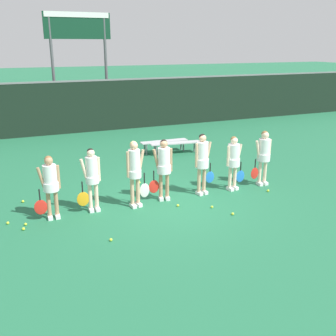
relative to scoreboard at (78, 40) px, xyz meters
name	(u,v)px	position (x,y,z in m)	size (l,w,h in m)	color
ground_plane	(169,200)	(0.22, -10.74, -4.33)	(140.00, 140.00, 0.00)	#216642
fence_windscreen	(91,106)	(0.22, -0.98, -3.06)	(60.00, 0.08, 2.53)	black
scoreboard	(78,40)	(0.00, 0.00, 0.00)	(3.19, 0.15, 5.62)	#515156
bench_courtside	(176,144)	(2.35, -6.39, -3.93)	(2.05, 0.60, 0.46)	#B2B2B7
bench_far	(164,142)	(2.03, -5.98, -3.93)	(1.93, 0.41, 0.47)	#B2B2B7
player_0	(50,182)	(-2.92, -10.71, -3.39)	(0.68, 0.38, 1.61)	tan
player_1	(92,175)	(-1.88, -10.65, -3.36)	(0.65, 0.34, 1.68)	beige
player_2	(135,169)	(-0.78, -10.80, -3.27)	(0.63, 0.36, 1.80)	tan
player_3	(164,165)	(0.10, -10.64, -3.32)	(0.67, 0.38, 1.72)	tan
player_4	(202,159)	(1.27, -10.67, -3.28)	(0.66, 0.38, 1.78)	tan
player_5	(234,159)	(2.28, -10.70, -3.38)	(0.67, 0.39, 1.62)	beige
player_6	(264,153)	(3.35, -10.68, -3.32)	(0.67, 0.40, 1.69)	beige
tennis_ball_0	(178,205)	(0.25, -11.27, -4.30)	(0.07, 0.07, 0.07)	#CCE033
tennis_ball_1	(26,224)	(-3.59, -10.89, -4.30)	(0.07, 0.07, 0.07)	#CCE033
tennis_ball_2	(234,174)	(3.09, -9.53, -4.30)	(0.07, 0.07, 0.07)	#CCE033
tennis_ball_3	(139,183)	(-0.11, -9.15, -4.30)	(0.07, 0.07, 0.07)	#CCE033
tennis_ball_4	(8,223)	(-3.98, -10.65, -4.30)	(0.07, 0.07, 0.07)	#CCE033
tennis_ball_5	(233,214)	(1.31, -12.31, -4.30)	(0.07, 0.07, 0.07)	#CCE033
tennis_ball_6	(24,229)	(-3.65, -11.14, -4.30)	(0.07, 0.07, 0.07)	#CCE033
tennis_ball_7	(268,191)	(3.15, -11.29, -4.30)	(0.07, 0.07, 0.07)	#CCE033
tennis_ball_8	(23,201)	(-3.56, -9.35, -4.30)	(0.07, 0.07, 0.07)	#CCE033
tennis_ball_9	(111,240)	(-1.91, -12.45, -4.30)	(0.07, 0.07, 0.07)	#CCE033
tennis_ball_10	(212,207)	(1.04, -11.71, -4.30)	(0.07, 0.07, 0.07)	#CCE033
tennis_ball_11	(266,172)	(4.18, -9.77, -4.30)	(0.07, 0.07, 0.07)	#CCE033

